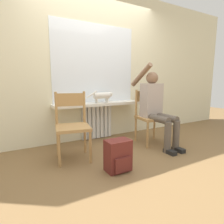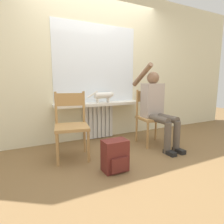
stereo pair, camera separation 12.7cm
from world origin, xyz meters
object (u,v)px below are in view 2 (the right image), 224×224
at_px(backpack, 115,156).
at_px(cat, 104,96).
at_px(person, 156,105).
at_px(chair_right, 151,116).
at_px(chair_left, 71,124).

bearing_deg(backpack, cat, 71.64).
distance_m(cat, backpack, 1.37).
bearing_deg(person, backpack, -153.82).
bearing_deg(person, chair_right, 87.39).
bearing_deg(cat, chair_left, -144.25).
relative_size(chair_left, chair_right, 1.00).
distance_m(person, cat, 0.92).
height_order(chair_left, cat, chair_left).
distance_m(chair_left, backpack, 0.78).
bearing_deg(backpack, chair_right, 31.54).
bearing_deg(chair_right, chair_left, -171.94).
height_order(chair_right, backpack, chair_right).
bearing_deg(chair_left, cat, 46.85).
height_order(person, cat, person).
relative_size(person, backpack, 3.59).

